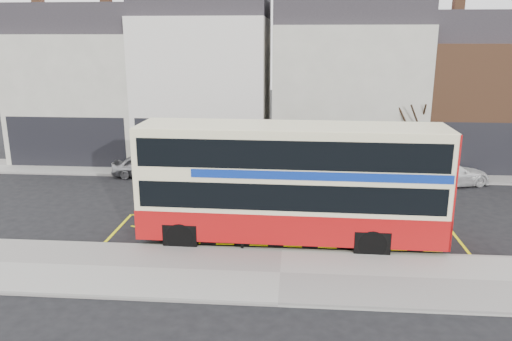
# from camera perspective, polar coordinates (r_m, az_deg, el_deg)

# --- Properties ---
(ground) EXTENTS (120.00, 120.00, 0.00)m
(ground) POSITION_cam_1_polar(r_m,az_deg,el_deg) (19.36, 3.02, -8.91)
(ground) COLOR black
(ground) RESTS_ON ground
(pavement) EXTENTS (40.00, 4.00, 0.15)m
(pavement) POSITION_cam_1_polar(r_m,az_deg,el_deg) (17.25, 2.78, -11.77)
(pavement) COLOR #A2A09A
(pavement) RESTS_ON ground
(kerb) EXTENTS (40.00, 0.15, 0.15)m
(kerb) POSITION_cam_1_polar(r_m,az_deg,el_deg) (18.99, 2.98, -9.16)
(kerb) COLOR gray
(kerb) RESTS_ON ground
(far_pavement) EXTENTS (50.00, 3.00, 0.15)m
(far_pavement) POSITION_cam_1_polar(r_m,az_deg,el_deg) (29.74, 3.68, -0.18)
(far_pavement) COLOR #A2A09A
(far_pavement) RESTS_ON ground
(road_markings) EXTENTS (14.00, 3.40, 0.01)m
(road_markings) POSITION_cam_1_polar(r_m,az_deg,el_deg) (20.83, 3.16, -7.12)
(road_markings) COLOR #FFFC0D
(road_markings) RESTS_ON ground
(terrace_far_left) EXTENTS (8.00, 8.01, 10.80)m
(terrace_far_left) POSITION_cam_1_polar(r_m,az_deg,el_deg) (35.67, -18.59, 9.37)
(terrace_far_left) COLOR beige
(terrace_far_left) RESTS_ON ground
(terrace_left) EXTENTS (8.00, 8.01, 11.80)m
(terrace_left) POSITION_cam_1_polar(r_m,az_deg,el_deg) (33.32, -5.69, 10.58)
(terrace_left) COLOR white
(terrace_left) RESTS_ON ground
(terrace_green_shop) EXTENTS (9.00, 8.01, 11.30)m
(terrace_green_shop) POSITION_cam_1_polar(r_m,az_deg,el_deg) (32.95, 10.16, 9.94)
(terrace_green_shop) COLOR beige
(terrace_green_shop) RESTS_ON ground
(terrace_right) EXTENTS (9.00, 8.01, 10.30)m
(terrace_right) POSITION_cam_1_polar(r_m,az_deg,el_deg) (34.99, 25.10, 8.24)
(terrace_right) COLOR brown
(terrace_right) RESTS_ON ground
(double_decker_bus) EXTENTS (11.69, 2.90, 4.65)m
(double_decker_bus) POSITION_cam_1_polar(r_m,az_deg,el_deg) (19.27, 4.08, -1.29)
(double_decker_bus) COLOR #FFF5C2
(double_decker_bus) RESTS_ON ground
(bus_stop_post) EXTENTS (0.71, 0.12, 2.84)m
(bus_stop_post) POSITION_cam_1_polar(r_m,az_deg,el_deg) (18.41, -1.43, -3.94)
(bus_stop_post) COLOR black
(bus_stop_post) RESTS_ON pavement
(car_silver) EXTENTS (3.76, 1.69, 1.25)m
(car_silver) POSITION_cam_1_polar(r_m,az_deg,el_deg) (29.57, -12.61, 0.50)
(car_silver) COLOR #9B9C9F
(car_silver) RESTS_ON ground
(car_grey) EXTENTS (4.86, 2.92, 1.51)m
(car_grey) POSITION_cam_1_polar(r_m,az_deg,el_deg) (28.09, 6.48, 0.28)
(car_grey) COLOR #404148
(car_grey) RESTS_ON ground
(car_white) EXTENTS (4.90, 3.26, 1.32)m
(car_white) POSITION_cam_1_polar(r_m,az_deg,el_deg) (29.11, 21.14, -0.32)
(car_white) COLOR white
(car_white) RESTS_ON ground
(street_tree_left) EXTENTS (2.89, 2.89, 6.23)m
(street_tree_left) POSITION_cam_1_polar(r_m,az_deg,el_deg) (33.46, -20.84, 7.86)
(street_tree_left) COLOR black
(street_tree_left) RESTS_ON ground
(street_tree_right) EXTENTS (2.51, 2.51, 5.42)m
(street_tree_right) POSITION_cam_1_polar(r_m,az_deg,el_deg) (30.05, 17.29, 6.39)
(street_tree_right) COLOR black
(street_tree_right) RESTS_ON ground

